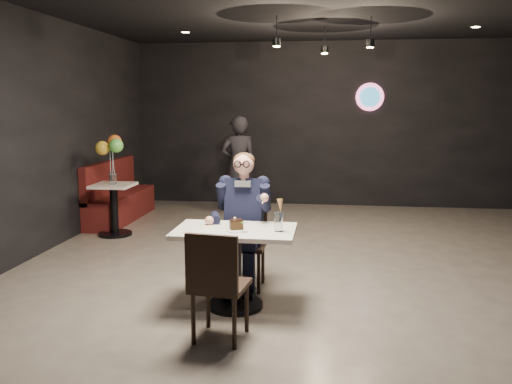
# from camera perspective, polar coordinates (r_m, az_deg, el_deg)

# --- Properties ---
(floor) EXTENTS (9.00, 9.00, 0.00)m
(floor) POSITION_cam_1_polar(r_m,az_deg,el_deg) (5.93, 6.43, -9.30)
(floor) COLOR slate
(floor) RESTS_ON ground
(wall_sign) EXTENTS (0.50, 0.06, 0.50)m
(wall_sign) POSITION_cam_1_polar(r_m,az_deg,el_deg) (10.11, 11.89, 9.76)
(wall_sign) COLOR pink
(wall_sign) RESTS_ON floor
(pendant_lights) EXTENTS (1.40, 1.20, 0.36)m
(pendant_lights) POSITION_cam_1_polar(r_m,az_deg,el_deg) (7.68, 7.23, 16.68)
(pendant_lights) COLOR black
(pendant_lights) RESTS_ON floor
(main_table) EXTENTS (1.10, 0.70, 0.75)m
(main_table) POSITION_cam_1_polar(r_m,az_deg,el_deg) (5.07, -2.20, -8.02)
(main_table) COLOR white
(main_table) RESTS_ON floor
(chair_far) EXTENTS (0.42, 0.46, 0.92)m
(chair_far) POSITION_cam_1_polar(r_m,az_deg,el_deg) (5.57, -1.23, -5.52)
(chair_far) COLOR black
(chair_far) RESTS_ON floor
(chair_near) EXTENTS (0.48, 0.51, 0.92)m
(chair_near) POSITION_cam_1_polar(r_m,az_deg,el_deg) (4.41, -3.77, -9.59)
(chair_near) COLOR black
(chair_near) RESTS_ON floor
(seated_man) EXTENTS (0.60, 0.80, 1.44)m
(seated_man) POSITION_cam_1_polar(r_m,az_deg,el_deg) (5.51, -1.24, -2.91)
(seated_man) COLOR black
(seated_man) RESTS_ON floor
(dessert_plate) EXTENTS (0.21, 0.21, 0.01)m
(dessert_plate) POSITION_cam_1_polar(r_m,az_deg,el_deg) (4.89, -1.95, -4.04)
(dessert_plate) COLOR white
(dessert_plate) RESTS_ON main_table
(cake_slice) EXTENTS (0.14, 0.12, 0.08)m
(cake_slice) POSITION_cam_1_polar(r_m,az_deg,el_deg) (4.91, -2.08, -3.46)
(cake_slice) COLOR black
(cake_slice) RESTS_ON dessert_plate
(mint_leaf) EXTENTS (0.05, 0.04, 0.01)m
(mint_leaf) POSITION_cam_1_polar(r_m,az_deg,el_deg) (4.81, -1.31, -3.24)
(mint_leaf) COLOR #2C862E
(mint_leaf) RESTS_ON cake_slice
(sundae_glass) EXTENTS (0.08, 0.08, 0.17)m
(sundae_glass) POSITION_cam_1_polar(r_m,az_deg,el_deg) (4.86, 2.38, -3.16)
(sundae_glass) COLOR silver
(sundae_glass) RESTS_ON main_table
(wafer_cone) EXTENTS (0.07, 0.07, 0.12)m
(wafer_cone) POSITION_cam_1_polar(r_m,az_deg,el_deg) (4.81, 2.58, -1.44)
(wafer_cone) COLOR tan
(wafer_cone) RESTS_ON sundae_glass
(booth_bench) EXTENTS (0.48, 1.94, 0.97)m
(booth_bench) POSITION_cam_1_polar(r_m,az_deg,el_deg) (9.05, -14.08, 0.12)
(booth_bench) COLOR #3F0D0D
(booth_bench) RESTS_ON floor
(side_table) EXTENTS (0.55, 0.55, 0.69)m
(side_table) POSITION_cam_1_polar(r_m,az_deg,el_deg) (8.06, -14.68, -2.03)
(side_table) COLOR white
(side_table) RESTS_ON floor
(balloon_vase) EXTENTS (0.11, 0.11, 0.16)m
(balloon_vase) POSITION_cam_1_polar(r_m,az_deg,el_deg) (7.98, -14.83, 1.40)
(balloon_vase) COLOR silver
(balloon_vase) RESTS_ON side_table
(balloon_bunch) EXTENTS (0.36, 0.36, 0.60)m
(balloon_bunch) POSITION_cam_1_polar(r_m,az_deg,el_deg) (7.94, -14.94, 4.05)
(balloon_bunch) COLOR gold
(balloon_bunch) RESTS_ON balloon_vase
(passerby) EXTENTS (0.70, 0.55, 1.68)m
(passerby) POSITION_cam_1_polar(r_m,az_deg,el_deg) (9.32, -1.86, 2.86)
(passerby) COLOR black
(passerby) RESTS_ON floor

